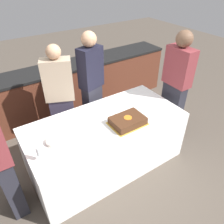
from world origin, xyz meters
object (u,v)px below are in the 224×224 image
at_px(plate_stack, 55,141).
at_px(person_seated_left, 0,157).
at_px(person_seated_right, 176,86).
at_px(cake, 128,121).
at_px(person_standing_back, 61,99).
at_px(wine_glass, 39,152).
at_px(person_cutting_cake, 92,86).

distance_m(plate_stack, person_seated_left, 0.56).
xyz_separation_m(plate_stack, person_seated_right, (1.92, 0.02, 0.11)).
bearing_deg(cake, plate_stack, 168.80).
height_order(person_seated_left, person_standing_back, person_seated_left).
height_order(plate_stack, person_seated_left, person_seated_left).
xyz_separation_m(plate_stack, wine_glass, (-0.22, -0.17, 0.10)).
bearing_deg(person_seated_right, wine_glass, -84.75).
xyz_separation_m(wine_glass, person_seated_left, (-0.34, 0.20, -0.05)).
bearing_deg(person_seated_right, person_standing_back, -114.60).
relative_size(plate_stack, person_seated_right, 0.11).
bearing_deg(plate_stack, wine_glass, -141.68).
bearing_deg(person_cutting_cake, plate_stack, 23.56).
distance_m(person_cutting_cake, person_standing_back, 0.51).
relative_size(person_seated_left, person_standing_back, 1.00).
distance_m(wine_glass, person_seated_right, 2.15).
bearing_deg(person_cutting_cake, person_seated_right, 129.85).
height_order(plate_stack, person_standing_back, person_standing_back).
relative_size(person_cutting_cake, person_seated_left, 1.05).
xyz_separation_m(cake, plate_stack, (-0.88, 0.17, -0.02)).
xyz_separation_m(plate_stack, person_seated_left, (-0.56, 0.02, 0.05)).
relative_size(person_cutting_cake, person_standing_back, 1.05).
relative_size(person_seated_right, person_standing_back, 1.06).
bearing_deg(person_standing_back, plate_stack, 85.41).
bearing_deg(wine_glass, cake, -0.15).
bearing_deg(person_seated_left, person_cutting_cake, -63.94).
bearing_deg(cake, wine_glass, 179.85).
distance_m(wine_glass, person_standing_back, 1.08).
distance_m(person_seated_left, person_standing_back, 1.17).
height_order(cake, person_standing_back, person_standing_back).
height_order(wine_glass, person_standing_back, person_standing_back).
bearing_deg(plate_stack, person_seated_left, 177.46).
xyz_separation_m(cake, person_seated_right, (1.04, 0.20, 0.09)).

